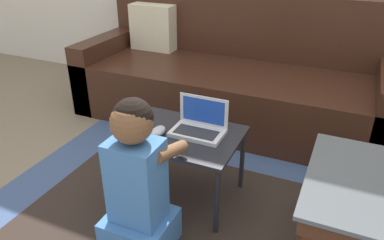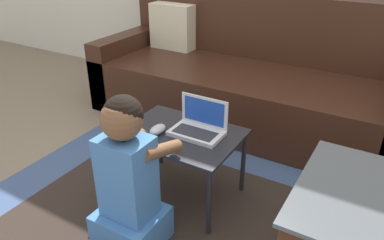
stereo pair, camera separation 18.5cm
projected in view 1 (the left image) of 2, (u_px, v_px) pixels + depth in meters
ground_plane at (174, 228)px, 1.80m from camera, size 16.00×16.00×0.00m
area_rug at (165, 218)px, 1.86m from camera, size 1.89×1.55×0.01m
couch at (232, 79)px, 2.79m from camera, size 2.23×0.88×0.88m
laptop_desk at (181, 141)px, 1.88m from camera, size 0.58×0.43×0.38m
laptop at (199, 127)px, 1.85m from camera, size 0.26×0.16×0.17m
computer_mouse at (158, 131)px, 1.84m from camera, size 0.06×0.11×0.04m
person_seated at (138, 184)px, 1.56m from camera, size 0.28×0.37×0.73m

